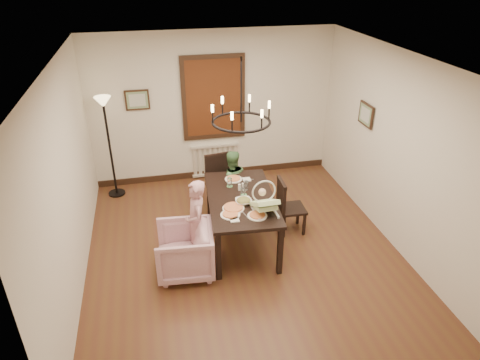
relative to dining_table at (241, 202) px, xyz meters
name	(u,v)px	position (x,y,z in m)	size (l,w,h in m)	color
room_shell	(238,155)	(-0.01, 0.16, 0.69)	(4.51, 5.00, 2.81)	#522C1C
dining_table	(241,202)	(0.00, 0.00, 0.00)	(1.08, 1.77, 0.80)	black
chair_far	(221,184)	(-0.12, 1.00, -0.22)	(0.43, 0.43, 0.98)	black
chair_right	(292,206)	(0.84, 0.14, -0.25)	(0.40, 0.40, 0.91)	black
armchair	(185,251)	(-0.90, -0.50, -0.36)	(0.75, 0.77, 0.70)	#EBB4C4
elderly_woman	(197,229)	(-0.69, -0.28, -0.18)	(0.38, 0.25, 1.05)	#C48A91
seated_man	(231,188)	(0.03, 0.89, -0.24)	(0.46, 0.35, 0.94)	#4B7B49
baby_bouncer	(264,202)	(0.22, -0.45, 0.24)	(0.36, 0.48, 0.32)	#D1F1A6
salad_bowl	(244,201)	(0.00, -0.18, 0.12)	(0.28, 0.28, 0.07)	white
pizza_platter	(233,208)	(-0.18, -0.30, 0.11)	(0.30, 0.30, 0.04)	tan
drinking_glass	(243,193)	(0.03, 0.01, 0.15)	(0.07, 0.07, 0.13)	silver
window_blinds	(213,98)	(-0.01, 2.25, 0.89)	(1.00, 0.03, 1.40)	#5B2C12
radiator	(215,160)	(-0.01, 2.27, -0.36)	(0.92, 0.12, 0.62)	silver
picture_back	(137,100)	(-1.36, 2.26, 0.94)	(0.42, 0.03, 0.36)	black
picture_right	(366,114)	(2.20, 0.69, 0.94)	(0.42, 0.03, 0.36)	black
floor_lamp	(110,149)	(-1.91, 1.94, 0.19)	(0.30, 0.30, 1.80)	black
chandelier	(241,122)	(0.00, 0.00, 1.24)	(0.80, 0.80, 0.04)	black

